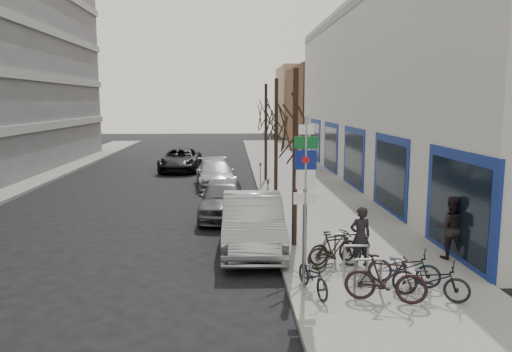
{
  "coord_description": "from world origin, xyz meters",
  "views": [
    {
      "loc": [
        0.71,
        -11.35,
        4.53
      ],
      "look_at": [
        1.52,
        5.52,
        2.0
      ],
      "focal_mm": 35.0,
      "sensor_mm": 36.0,
      "label": 1
    }
  ],
  "objects": [
    {
      "name": "tree_mid",
      "position": [
        2.6,
        10.0,
        4.1
      ],
      "size": [
        1.8,
        1.8,
        5.5
      ],
      "color": "black",
      "rests_on": "ground"
    },
    {
      "name": "bike_far_curb",
      "position": [
        5.12,
        -0.88,
        0.67
      ],
      "size": [
        1.73,
        1.28,
        1.04
      ],
      "primitive_type": "imported",
      "rotation": [
        0.0,
        0.0,
        1.06
      ],
      "color": "black",
      "rests_on": "sidewalk_east"
    },
    {
      "name": "parked_car_mid",
      "position": [
        0.33,
        7.89,
        0.76
      ],
      "size": [
        1.89,
        4.5,
        1.52
      ],
      "primitive_type": "imported",
      "rotation": [
        0.0,
        0.0,
        -0.02
      ],
      "color": "#56555B",
      "rests_on": "ground"
    },
    {
      "name": "sidewalk_east",
      "position": [
        4.5,
        10.0,
        0.07
      ],
      "size": [
        5.0,
        70.0,
        0.15
      ],
      "primitive_type": "cube",
      "color": "slate",
      "rests_on": "ground"
    },
    {
      "name": "tan_building_far",
      "position": [
        13.5,
        55.0,
        4.5
      ],
      "size": [
        13.0,
        12.0,
        9.0
      ],
      "primitive_type": "cube",
      "color": "#937A5B",
      "rests_on": "ground"
    },
    {
      "name": "meter_mid",
      "position": [
        2.15,
        8.5,
        0.92
      ],
      "size": [
        0.1,
        0.08,
        1.27
      ],
      "color": "gray",
      "rests_on": "sidewalk_east"
    },
    {
      "name": "meter_back",
      "position": [
        2.15,
        14.0,
        0.92
      ],
      "size": [
        0.1,
        0.08,
        1.27
      ],
      "color": "gray",
      "rests_on": "sidewalk_east"
    },
    {
      "name": "bike_mid_inner",
      "position": [
        3.41,
        1.26,
        0.64
      ],
      "size": [
        1.69,
        0.9,
        0.98
      ],
      "primitive_type": "imported",
      "rotation": [
        0.0,
        0.0,
        1.84
      ],
      "color": "black",
      "rests_on": "sidewalk_east"
    },
    {
      "name": "tree_far",
      "position": [
        2.6,
        16.5,
        4.1
      ],
      "size": [
        1.8,
        1.8,
        5.5
      ],
      "color": "black",
      "rests_on": "ground"
    },
    {
      "name": "bike_far_inner",
      "position": [
        3.45,
        1.63,
        0.63
      ],
      "size": [
        1.64,
        1.04,
        0.96
      ],
      "primitive_type": "imported",
      "rotation": [
        0.0,
        0.0,
        1.96
      ],
      "color": "black",
      "rests_on": "sidewalk_east"
    },
    {
      "name": "bike_mid_curb",
      "position": [
        4.82,
        -0.01,
        0.67
      ],
      "size": [
        1.77,
        1.19,
        1.04
      ],
      "primitive_type": "imported",
      "rotation": [
        0.0,
        0.0,
        1.13
      ],
      "color": "black",
      "rests_on": "sidewalk_east"
    },
    {
      "name": "brick_building_far",
      "position": [
        13.0,
        40.0,
        4.0
      ],
      "size": [
        12.0,
        14.0,
        8.0
      ],
      "primitive_type": "cube",
      "color": "brown",
      "rests_on": "ground"
    },
    {
      "name": "bike_rack",
      "position": [
        3.8,
        0.6,
        0.66
      ],
      "size": [
        0.66,
        2.26,
        0.83
      ],
      "color": "gray",
      "rests_on": "sidewalk_east"
    },
    {
      "name": "meter_front",
      "position": [
        2.15,
        3.0,
        0.92
      ],
      "size": [
        0.1,
        0.08,
        1.27
      ],
      "color": "gray",
      "rests_on": "sidewalk_east"
    },
    {
      "name": "parked_car_front",
      "position": [
        1.31,
        3.54,
        0.85
      ],
      "size": [
        1.85,
        5.18,
        1.7
      ],
      "primitive_type": "imported",
      "rotation": [
        0.0,
        0.0,
        -0.01
      ],
      "color": "#9B9BA0",
      "rests_on": "ground"
    },
    {
      "name": "bike_near_right",
      "position": [
        4.05,
        -1.03,
        0.7
      ],
      "size": [
        1.88,
        1.06,
        1.1
      ],
      "primitive_type": "imported",
      "rotation": [
        0.0,
        0.0,
        1.26
      ],
      "color": "black",
      "rests_on": "sidewalk_east"
    },
    {
      "name": "pedestrian_far",
      "position": [
        6.8,
        1.93,
        1.05
      ],
      "size": [
        0.77,
        0.63,
        1.81
      ],
      "primitive_type": "imported",
      "rotation": [
        0.0,
        0.0,
        2.84
      ],
      "color": "black",
      "rests_on": "sidewalk_east"
    },
    {
      "name": "highway_sign_pole",
      "position": [
        2.4,
        -0.01,
        2.46
      ],
      "size": [
        0.55,
        0.1,
        4.2
      ],
      "color": "gray",
      "rests_on": "ground"
    },
    {
      "name": "parked_car_back",
      "position": [
        -0.2,
        15.13,
        0.7
      ],
      "size": [
        2.47,
        5.0,
        1.4
      ],
      "primitive_type": "imported",
      "rotation": [
        0.0,
        0.0,
        0.11
      ],
      "color": "#A6A7AC",
      "rests_on": "ground"
    },
    {
      "name": "bike_near_left",
      "position": [
        2.55,
        -0.43,
        0.63
      ],
      "size": [
        0.86,
        1.65,
        0.97
      ],
      "primitive_type": "imported",
      "rotation": [
        0.0,
        0.0,
        0.26
      ],
      "color": "black",
      "rests_on": "sidewalk_east"
    },
    {
      "name": "pedestrian_near",
      "position": [
        4.11,
        1.4,
        0.97
      ],
      "size": [
        0.65,
        0.48,
        1.63
      ],
      "primitive_type": "imported",
      "rotation": [
        0.0,
        0.0,
        3.31
      ],
      "color": "black",
      "rests_on": "sidewalk_east"
    },
    {
      "name": "lane_car",
      "position": [
        -2.7,
        21.42,
        0.74
      ],
      "size": [
        2.55,
        5.34,
        1.47
      ],
      "primitive_type": "imported",
      "rotation": [
        0.0,
        0.0,
        -0.02
      ],
      "color": "black",
      "rests_on": "ground"
    },
    {
      "name": "ground",
      "position": [
        0.0,
        0.0,
        0.0
      ],
      "size": [
        120.0,
        120.0,
        0.0
      ],
      "primitive_type": "plane",
      "color": "black",
      "rests_on": "ground"
    },
    {
      "name": "tree_near",
      "position": [
        2.6,
        3.5,
        4.1
      ],
      "size": [
        1.8,
        1.8,
        5.5
      ],
      "color": "black",
      "rests_on": "ground"
    }
  ]
}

